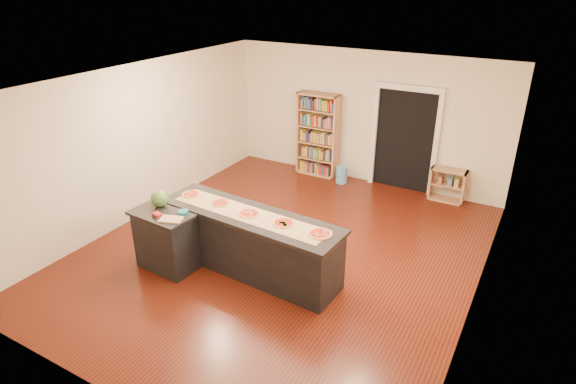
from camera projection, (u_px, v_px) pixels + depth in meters
The scene contains 17 objects.
room at pixel (282, 173), 7.39m from camera, with size 6.00×7.00×2.80m.
doorway at pixel (405, 134), 9.81m from camera, with size 1.40×0.09×2.21m.
kitchen_island at pixel (250, 242), 7.28m from camera, with size 2.95×0.80×0.97m.
side_counter at pixel (168, 238), 7.40m from camera, with size 0.96×0.71×0.95m.
bookshelf at pixel (318, 135), 10.63m from camera, with size 0.93×0.33×1.85m, color tan.
low_shelf at pixel (447, 185), 9.59m from camera, with size 0.68×0.29×0.68m, color tan.
waste_bin at pixel (342, 174), 10.49m from camera, with size 0.26×0.26×0.37m, color #5A98CA.
kraft_paper at pixel (249, 214), 7.07m from camera, with size 2.56×0.46×0.00m, color #A58855.
watermelon at pixel (160, 198), 7.30m from camera, with size 0.26×0.26×0.26m, color #144214.
cutting_board at pixel (171, 219), 6.94m from camera, with size 0.33×0.22×0.02m, color tan.
package_red at pixel (157, 215), 7.05m from camera, with size 0.14×0.10×0.05m, color maroon.
package_teal at pixel (183, 213), 7.10m from camera, with size 0.16×0.16×0.06m, color #195966.
pizza_a at pixel (191, 194), 7.68m from camera, with size 0.28×0.28×0.02m.
pizza_b at pixel (220, 203), 7.40m from camera, with size 0.29×0.29×0.02m.
pizza_c at pixel (249, 213), 7.08m from camera, with size 0.31×0.31×0.02m.
pizza_d at pixel (284, 223), 6.81m from camera, with size 0.32×0.32×0.02m.
pizza_e at pixel (320, 234), 6.53m from camera, with size 0.33×0.33×0.02m.
Camera 1 is at (3.45, -5.90, 4.24)m, focal length 30.00 mm.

